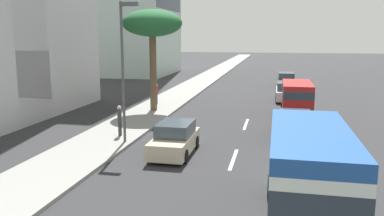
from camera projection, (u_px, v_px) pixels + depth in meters
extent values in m
plane|color=#2D2D30|center=(255.00, 99.00, 36.20)|extent=(198.00, 198.00, 0.00)
cube|color=gray|center=(178.00, 95.00, 37.68)|extent=(162.00, 3.53, 0.15)
cube|color=silver|center=(233.00, 159.00, 18.48)|extent=(3.20, 0.16, 0.01)
cube|color=silver|center=(246.00, 124.00, 25.74)|extent=(3.20, 0.16, 0.01)
cube|color=beige|center=(175.00, 143.00, 19.22)|extent=(4.04, 1.72, 0.76)
cube|color=#38424C|center=(176.00, 128.00, 19.29)|extent=(2.22, 1.58, 0.62)
cylinder|color=black|center=(185.00, 156.00, 17.89)|extent=(0.64, 0.22, 0.64)
cylinder|color=black|center=(151.00, 154.00, 18.21)|extent=(0.64, 0.22, 0.64)
cylinder|color=black|center=(196.00, 142.00, 20.30)|extent=(0.64, 0.22, 0.64)
cylinder|color=black|center=(166.00, 140.00, 20.62)|extent=(0.64, 0.22, 0.64)
cube|color=silver|center=(308.00, 181.00, 11.93)|extent=(6.17, 2.29, 2.31)
cube|color=#1E4C93|center=(311.00, 137.00, 11.68)|extent=(6.17, 2.29, 0.44)
cube|color=#28333D|center=(309.00, 167.00, 11.85)|extent=(6.19, 2.30, 0.77)
cylinder|color=black|center=(271.00, 187.00, 14.05)|extent=(0.84, 0.26, 0.84)
cylinder|color=black|center=(336.00, 192.00, 13.60)|extent=(0.84, 0.26, 0.84)
cube|color=#A51E1E|center=(297.00, 98.00, 28.34)|extent=(4.94, 2.01, 2.20)
cube|color=#2D3842|center=(297.00, 91.00, 28.25)|extent=(4.95, 2.02, 0.53)
cylinder|color=black|center=(282.00, 107.00, 30.13)|extent=(0.72, 0.24, 0.72)
cylinder|color=black|center=(308.00, 108.00, 29.74)|extent=(0.72, 0.24, 0.72)
cylinder|color=black|center=(283.00, 114.00, 27.28)|extent=(0.72, 0.24, 0.72)
cylinder|color=black|center=(312.00, 115.00, 26.89)|extent=(0.72, 0.24, 0.72)
cube|color=black|center=(286.00, 82.00, 44.39)|extent=(4.33, 1.82, 0.79)
cube|color=#38424C|center=(286.00, 76.00, 44.05)|extent=(2.38, 1.68, 0.65)
cylinder|color=black|center=(278.00, 82.00, 45.90)|extent=(0.64, 0.22, 0.64)
cylinder|color=black|center=(293.00, 83.00, 45.55)|extent=(0.64, 0.22, 0.64)
cylinder|color=black|center=(278.00, 85.00, 43.31)|extent=(0.64, 0.22, 0.64)
cylinder|color=black|center=(294.00, 86.00, 42.97)|extent=(0.64, 0.22, 0.64)
cube|color=black|center=(295.00, 129.00, 22.11)|extent=(4.36, 1.86, 0.76)
cube|color=#38424C|center=(295.00, 118.00, 21.78)|extent=(2.40, 1.71, 0.62)
cylinder|color=black|center=(279.00, 127.00, 23.63)|extent=(0.64, 0.22, 0.64)
cylinder|color=black|center=(308.00, 128.00, 23.28)|extent=(0.64, 0.22, 0.64)
cylinder|color=black|center=(279.00, 138.00, 21.03)|extent=(0.64, 0.22, 0.64)
cylinder|color=black|center=(312.00, 140.00, 20.68)|extent=(0.64, 0.22, 0.64)
cube|color=silver|center=(286.00, 94.00, 35.18)|extent=(4.76, 1.75, 0.81)
cube|color=#38424C|center=(287.00, 86.00, 34.82)|extent=(2.62, 1.61, 0.66)
cylinder|color=black|center=(277.00, 94.00, 36.81)|extent=(0.64, 0.22, 0.64)
cylinder|color=black|center=(295.00, 95.00, 36.48)|extent=(0.64, 0.22, 0.64)
cylinder|color=black|center=(277.00, 99.00, 33.97)|extent=(0.64, 0.22, 0.64)
cylinder|color=black|center=(296.00, 100.00, 33.64)|extent=(0.64, 0.22, 0.64)
cylinder|color=navy|center=(156.00, 99.00, 32.35)|extent=(0.14, 0.14, 0.83)
cylinder|color=navy|center=(157.00, 99.00, 32.50)|extent=(0.14, 0.14, 0.83)
cube|color=red|center=(156.00, 90.00, 32.29)|extent=(0.39, 0.37, 0.65)
sphere|color=tan|center=(156.00, 85.00, 32.21)|extent=(0.22, 0.22, 0.22)
cylinder|color=#333338|center=(119.00, 129.00, 22.10)|extent=(0.14, 0.14, 0.84)
cylinder|color=#333338|center=(121.00, 128.00, 22.25)|extent=(0.14, 0.14, 0.84)
cube|color=#333338|center=(120.00, 115.00, 22.04)|extent=(0.38, 0.32, 0.66)
sphere|color=beige|center=(119.00, 108.00, 21.96)|extent=(0.23, 0.23, 0.23)
cylinder|color=brown|center=(153.00, 72.00, 29.46)|extent=(0.51, 0.51, 5.79)
ellipsoid|color=#236033|center=(152.00, 23.00, 28.81)|extent=(4.38, 4.38, 1.97)
cylinder|color=#4C4C51|center=(123.00, 74.00, 20.38)|extent=(0.14, 0.14, 7.24)
cube|color=#4C4C51|center=(129.00, 4.00, 19.66)|extent=(0.24, 0.90, 0.20)
cube|color=#2D3847|center=(169.00, 3.00, 56.47)|extent=(12.93, 0.08, 2.14)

